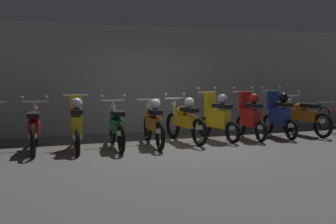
% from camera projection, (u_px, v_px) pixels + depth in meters
% --- Properties ---
extents(ground_plane, '(80.00, 80.00, 0.00)m').
position_uv_depth(ground_plane, '(181.00, 149.00, 9.13)').
color(ground_plane, '#565451').
extents(back_wall, '(16.00, 0.30, 2.92)m').
position_uv_depth(back_wall, '(143.00, 79.00, 11.73)').
color(back_wall, '#9EA0A3').
rests_on(back_wall, ground).
extents(motorbike_slot_1, '(0.59, 1.95, 1.15)m').
position_uv_depth(motorbike_slot_1, '(34.00, 128.00, 8.85)').
color(motorbike_slot_1, black).
rests_on(motorbike_slot_1, ground).
extents(motorbike_slot_2, '(0.56, 1.68, 1.18)m').
position_uv_depth(motorbike_slot_2, '(77.00, 124.00, 8.97)').
color(motorbike_slot_2, black).
rests_on(motorbike_slot_2, ground).
extents(motorbike_slot_3, '(0.59, 1.95, 1.15)m').
position_uv_depth(motorbike_slot_3, '(117.00, 126.00, 9.24)').
color(motorbike_slot_3, black).
rests_on(motorbike_slot_3, ground).
extents(motorbike_slot_4, '(0.56, 1.95, 1.08)m').
position_uv_depth(motorbike_slot_4, '(153.00, 123.00, 9.55)').
color(motorbike_slot_4, black).
rests_on(motorbike_slot_4, ground).
extents(motorbike_slot_5, '(0.59, 1.95, 1.15)m').
position_uv_depth(motorbike_slot_5, '(185.00, 120.00, 10.02)').
color(motorbike_slot_5, black).
rests_on(motorbike_slot_5, ground).
extents(motorbike_slot_6, '(0.58, 1.67, 1.29)m').
position_uv_depth(motorbike_slot_6, '(217.00, 117.00, 10.31)').
color(motorbike_slot_6, black).
rests_on(motorbike_slot_6, ground).
extents(motorbike_slot_7, '(0.59, 1.68, 1.29)m').
position_uv_depth(motorbike_slot_7, '(250.00, 116.00, 10.52)').
color(motorbike_slot_7, black).
rests_on(motorbike_slot_7, ground).
extents(motorbike_slot_8, '(0.59, 1.68, 1.29)m').
position_uv_depth(motorbike_slot_8, '(279.00, 115.00, 10.82)').
color(motorbike_slot_8, black).
rests_on(motorbike_slot_8, ground).
extents(motorbike_slot_9, '(0.59, 1.95, 1.15)m').
position_uv_depth(motorbike_slot_9, '(304.00, 116.00, 11.21)').
color(motorbike_slot_9, black).
rests_on(motorbike_slot_9, ground).
extents(bicycle, '(0.50, 1.71, 0.89)m').
position_uv_depth(bicycle, '(334.00, 120.00, 11.48)').
color(bicycle, black).
rests_on(bicycle, ground).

